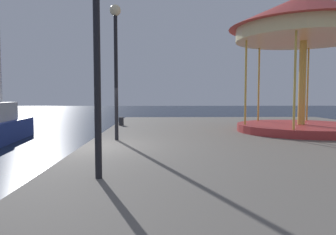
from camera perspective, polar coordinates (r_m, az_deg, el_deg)
name	(u,v)px	position (r m, az deg, el deg)	size (l,w,h in m)	color
ground_plane	(83,173)	(9.83, -14.85, -9.50)	(120.00, 120.00, 0.00)	black
quay_dock	(301,158)	(10.38, 22.46, -6.70)	(12.85, 24.43, 0.80)	slate
carousel	(304,30)	(14.18, 22.89, 14.09)	(5.84, 5.84, 5.43)	#B23333
lamp_post_mid_promenade	(96,4)	(5.95, -12.59, 18.94)	(0.36, 0.36, 4.42)	black
lamp_post_far_end	(116,48)	(10.73, -9.23, 11.98)	(0.36, 0.36, 4.36)	black
bollard_south	(121,121)	(15.89, -8.28, -0.66)	(0.24, 0.24, 0.40)	#2D2D33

